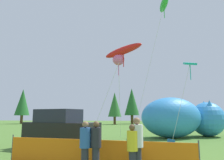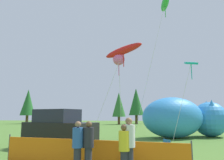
{
  "view_description": "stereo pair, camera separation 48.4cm",
  "coord_description": "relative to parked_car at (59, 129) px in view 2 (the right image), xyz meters",
  "views": [
    {
      "loc": [
        0.61,
        -11.04,
        1.9
      ],
      "look_at": [
        -0.91,
        5.03,
        4.48
      ],
      "focal_mm": 35.0,
      "sensor_mm": 36.0,
      "label": 1
    },
    {
      "loc": [
        1.09,
        -10.98,
        1.9
      ],
      "look_at": [
        -0.91,
        5.03,
        4.48
      ],
      "focal_mm": 35.0,
      "sensor_mm": 36.0,
      "label": 2
    }
  ],
  "objects": [
    {
      "name": "kite_pink_octopus",
      "position": [
        3.08,
        4.39,
        5.15
      ],
      "size": [
        0.95,
        3.43,
        6.71
      ],
      "color": "silver",
      "rests_on": "ground"
    },
    {
      "name": "safety_fence",
      "position": [
        2.69,
        -4.03,
        -0.58
      ],
      "size": [
        7.24,
        1.42,
        1.07
      ],
      "rotation": [
        0.0,
        0.0,
        -0.19
      ],
      "color": "orange",
      "rests_on": "ground"
    },
    {
      "name": "folding_chair",
      "position": [
        5.85,
        -2.64,
        -0.56
      ],
      "size": [
        0.69,
        0.69,
        0.88
      ],
      "rotation": [
        0.0,
        0.0,
        0.49
      ],
      "color": "#1959A5",
      "rests_on": "ground"
    },
    {
      "name": "horizon_tree_east",
      "position": [
        0.54,
        31.58,
        2.86
      ],
      "size": [
        2.68,
        2.68,
        6.4
      ],
      "color": "brown",
      "rests_on": "ground"
    },
    {
      "name": "ground_plane",
      "position": [
        3.53,
        -1.33,
        -1.07
      ],
      "size": [
        120.0,
        120.0,
        0.0
      ],
      "primitive_type": "plane",
      "color": "#4C752D"
    },
    {
      "name": "spectator_in_blue_shirt",
      "position": [
        2.52,
        -4.89,
        -0.15
      ],
      "size": [
        0.37,
        0.37,
        1.68
      ],
      "color": "#2D2D38",
      "rests_on": "ground"
    },
    {
      "name": "kite_red_lizard",
      "position": [
        3.48,
        4.11,
        5.78
      ],
      "size": [
        4.1,
        1.3,
        7.62
      ],
      "color": "silver",
      "rests_on": "ground"
    },
    {
      "name": "spectator_in_black_shirt",
      "position": [
        2.88,
        -4.81,
        -0.15
      ],
      "size": [
        0.37,
        0.37,
        1.68
      ],
      "color": "#2D2D38",
      "rests_on": "ground"
    },
    {
      "name": "kite_teal_diamond",
      "position": [
        8.72,
        5.09,
        4.76
      ],
      "size": [
        2.31,
        1.55,
        6.16
      ],
      "color": "silver",
      "rests_on": "ground"
    },
    {
      "name": "spectator_in_grey_shirt",
      "position": [
        4.27,
        -4.98,
        -0.08
      ],
      "size": [
        0.39,
        0.39,
        1.81
      ],
      "color": "#2D2D38",
      "rests_on": "ground"
    },
    {
      "name": "kite_green_fish",
      "position": [
        7.07,
        6.3,
        10.61
      ],
      "size": [
        3.35,
        2.7,
        12.08
      ],
      "color": "silver",
      "rests_on": "ground"
    },
    {
      "name": "parked_car",
      "position": [
        0.0,
        0.0,
        0.0
      ],
      "size": [
        4.7,
        3.26,
        2.22
      ],
      "rotation": [
        0.0,
        0.0,
        -0.39
      ],
      "color": "black",
      "rests_on": "ground"
    },
    {
      "name": "horizon_tree_west",
      "position": [
        3.97,
        34.75,
        3.57
      ],
      "size": [
        3.17,
        3.17,
        7.56
      ],
      "color": "brown",
      "rests_on": "ground"
    },
    {
      "name": "spectator_in_white_shirt",
      "position": [
        4.11,
        -5.11,
        -0.2
      ],
      "size": [
        0.35,
        0.35,
        1.6
      ],
      "color": "#2D2D38",
      "rests_on": "ground"
    },
    {
      "name": "horizon_tree_mid",
      "position": [
        -19.61,
        32.99,
        3.51
      ],
      "size": [
        3.12,
        3.12,
        7.45
      ],
      "color": "brown",
      "rests_on": "ground"
    },
    {
      "name": "inflatable_cat",
      "position": [
        8.34,
        7.02,
        0.48
      ],
      "size": [
        8.02,
        5.57,
        3.36
      ],
      "rotation": [
        0.0,
        0.0,
        0.41
      ],
      "color": "#338CD8",
      "rests_on": "ground"
    }
  ]
}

